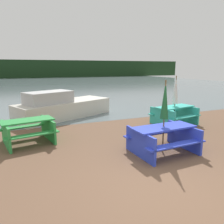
# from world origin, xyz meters

# --- Properties ---
(ground_plane) EXTENTS (60.00, 60.00, 0.00)m
(ground_plane) POSITION_xyz_m (0.00, 0.00, 0.00)
(ground_plane) COLOR brown
(water) EXTENTS (60.00, 50.00, 0.00)m
(water) POSITION_xyz_m (0.00, 30.58, -0.00)
(water) COLOR slate
(water) RESTS_ON ground_plane
(far_treeline) EXTENTS (80.00, 1.60, 4.00)m
(far_treeline) POSITION_xyz_m (0.00, 50.58, 2.00)
(far_treeline) COLOR #193319
(far_treeline) RESTS_ON water
(picnic_table_blue) EXTENTS (1.90, 1.47, 0.76)m
(picnic_table_blue) POSITION_xyz_m (1.03, 1.54, 0.46)
(picnic_table_blue) COLOR blue
(picnic_table_blue) RESTS_ON ground_plane
(picnic_table_green) EXTENTS (1.81, 1.65, 0.77)m
(picnic_table_green) POSITION_xyz_m (-2.47, 3.87, 0.45)
(picnic_table_green) COLOR green
(picnic_table_green) RESTS_ON ground_plane
(picnic_table_teal) EXTENTS (1.93, 1.66, 0.77)m
(picnic_table_teal) POSITION_xyz_m (3.36, 3.99, 0.46)
(picnic_table_teal) COLOR #33B7A8
(picnic_table_teal) RESTS_ON ground_plane
(umbrella_white) EXTENTS (0.25, 0.25, 2.05)m
(umbrella_white) POSITION_xyz_m (3.36, 3.99, 1.46)
(umbrella_white) COLOR brown
(umbrella_white) RESTS_ON ground_plane
(umbrella_darkgreen) EXTENTS (0.23, 0.23, 2.06)m
(umbrella_darkgreen) POSITION_xyz_m (1.03, 1.54, 1.50)
(umbrella_darkgreen) COLOR brown
(umbrella_darkgreen) RESTS_ON ground_plane
(boat) EXTENTS (4.89, 3.37, 1.31)m
(boat) POSITION_xyz_m (-0.82, 7.11, 0.50)
(boat) COLOR beige
(boat) RESTS_ON water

